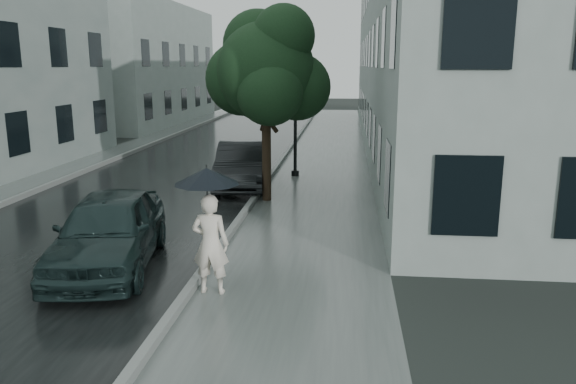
# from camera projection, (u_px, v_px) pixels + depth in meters

# --- Properties ---
(ground) EXTENTS (120.00, 120.00, 0.00)m
(ground) POSITION_uv_depth(u_px,v_px,m) (277.00, 303.00, 9.46)
(ground) COLOR black
(ground) RESTS_ON ground
(sidewalk) EXTENTS (3.50, 60.00, 0.01)m
(sidewalk) POSITION_uv_depth(u_px,v_px,m) (323.00, 172.00, 21.07)
(sidewalk) COLOR slate
(sidewalk) RESTS_ON ground
(kerb_near) EXTENTS (0.15, 60.00, 0.15)m
(kerb_near) POSITION_uv_depth(u_px,v_px,m) (275.00, 169.00, 21.24)
(kerb_near) COLOR slate
(kerb_near) RESTS_ON ground
(asphalt_road) EXTENTS (6.85, 60.00, 0.00)m
(asphalt_road) POSITION_uv_depth(u_px,v_px,m) (185.00, 169.00, 21.61)
(asphalt_road) COLOR black
(asphalt_road) RESTS_ON ground
(kerb_far) EXTENTS (0.15, 60.00, 0.15)m
(kerb_far) POSITION_uv_depth(u_px,v_px,m) (98.00, 166.00, 21.96)
(kerb_far) COLOR slate
(kerb_far) RESTS_ON ground
(sidewalk_far) EXTENTS (1.70, 60.00, 0.01)m
(sidewalk_far) POSITION_uv_depth(u_px,v_px,m) (75.00, 167.00, 22.07)
(sidewalk_far) COLOR #4C5451
(sidewalk_far) RESTS_ON ground
(building_near) EXTENTS (7.02, 36.00, 9.00)m
(building_near) POSITION_uv_depth(u_px,v_px,m) (440.00, 53.00, 26.82)
(building_near) COLOR #8C9995
(building_near) RESTS_ON ground
(building_far_b) EXTENTS (7.02, 18.00, 8.00)m
(building_far_b) POSITION_uv_depth(u_px,v_px,m) (134.00, 64.00, 39.08)
(building_far_b) COLOR #8C9995
(building_far_b) RESTS_ON ground
(pedestrian) EXTENTS (0.66, 0.45, 1.77)m
(pedestrian) POSITION_uv_depth(u_px,v_px,m) (211.00, 244.00, 9.72)
(pedestrian) COLOR silver
(pedestrian) RESTS_ON sidewalk
(umbrella) EXTENTS (1.39, 1.39, 1.35)m
(umbrella) POSITION_uv_depth(u_px,v_px,m) (207.00, 176.00, 9.45)
(umbrella) COLOR black
(umbrella) RESTS_ON ground
(street_tree) EXTENTS (3.67, 3.33, 5.57)m
(street_tree) POSITION_uv_depth(u_px,v_px,m) (266.00, 70.00, 15.96)
(street_tree) COLOR #332619
(street_tree) RESTS_ON ground
(lamp_post) EXTENTS (0.85, 0.36, 4.83)m
(lamp_post) POSITION_uv_depth(u_px,v_px,m) (291.00, 99.00, 19.74)
(lamp_post) COLOR black
(lamp_post) RESTS_ON ground
(car_near) EXTENTS (2.49, 4.63, 1.50)m
(car_near) POSITION_uv_depth(u_px,v_px,m) (109.00, 230.00, 11.01)
(car_near) COLOR black
(car_near) RESTS_ON ground
(car_far) EXTENTS (2.01, 4.53, 1.45)m
(car_far) POSITION_uv_depth(u_px,v_px,m) (242.00, 165.00, 18.42)
(car_far) COLOR black
(car_far) RESTS_ON ground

